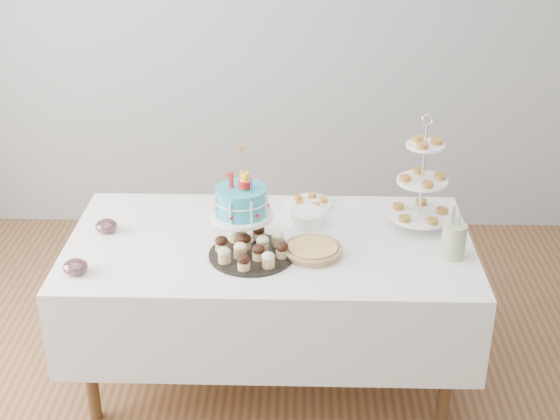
{
  "coord_description": "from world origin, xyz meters",
  "views": [
    {
      "loc": [
        0.14,
        -2.95,
        2.54
      ],
      "look_at": [
        0.05,
        0.3,
        0.93
      ],
      "focal_mm": 50.0,
      "sensor_mm": 36.0,
      "label": 1
    }
  ],
  "objects_px": {
    "cupcake_tray": "(252,247)",
    "jam_bowl_a": "(76,267)",
    "table": "(270,282)",
    "jam_bowl_b": "(106,226)",
    "pie": "(313,250)",
    "pastry_plate": "(310,202)",
    "birthday_cake": "(242,216)",
    "plate_stack": "(306,218)",
    "utensil_pitcher": "(454,239)",
    "tiered_stand": "(422,182)"
  },
  "relations": [
    {
      "from": "birthday_cake",
      "to": "pastry_plate",
      "type": "xyz_separation_m",
      "value": [
        0.32,
        0.39,
        -0.11
      ]
    },
    {
      "from": "birthday_cake",
      "to": "tiered_stand",
      "type": "bearing_deg",
      "value": 30.02
    },
    {
      "from": "pie",
      "to": "plate_stack",
      "type": "xyz_separation_m",
      "value": [
        -0.03,
        0.31,
        0.01
      ]
    },
    {
      "from": "utensil_pitcher",
      "to": "plate_stack",
      "type": "bearing_deg",
      "value": 136.2
    },
    {
      "from": "jam_bowl_b",
      "to": "birthday_cake",
      "type": "bearing_deg",
      "value": -5.79
    },
    {
      "from": "table",
      "to": "pie",
      "type": "height_order",
      "value": "pie"
    },
    {
      "from": "plate_stack",
      "to": "jam_bowl_a",
      "type": "xyz_separation_m",
      "value": [
        -1.01,
        -0.5,
        -0.0
      ]
    },
    {
      "from": "cupcake_tray",
      "to": "pastry_plate",
      "type": "relative_size",
      "value": 1.64
    },
    {
      "from": "table",
      "to": "jam_bowl_a",
      "type": "height_order",
      "value": "jam_bowl_a"
    },
    {
      "from": "table",
      "to": "utensil_pitcher",
      "type": "xyz_separation_m",
      "value": [
        0.84,
        -0.12,
        0.31
      ]
    },
    {
      "from": "jam_bowl_a",
      "to": "jam_bowl_b",
      "type": "bearing_deg",
      "value": 83.31
    },
    {
      "from": "jam_bowl_b",
      "to": "pie",
      "type": "bearing_deg",
      "value": -11.21
    },
    {
      "from": "jam_bowl_b",
      "to": "table",
      "type": "bearing_deg",
      "value": -5.3
    },
    {
      "from": "pie",
      "to": "tiered_stand",
      "type": "bearing_deg",
      "value": 29.19
    },
    {
      "from": "cupcake_tray",
      "to": "plate_stack",
      "type": "bearing_deg",
      "value": 52.42
    },
    {
      "from": "birthday_cake",
      "to": "pie",
      "type": "distance_m",
      "value": 0.37
    },
    {
      "from": "table",
      "to": "jam_bowl_b",
      "type": "distance_m",
      "value": 0.84
    },
    {
      "from": "tiered_stand",
      "to": "pastry_plate",
      "type": "relative_size",
      "value": 2.42
    },
    {
      "from": "birthday_cake",
      "to": "cupcake_tray",
      "type": "height_order",
      "value": "birthday_cake"
    },
    {
      "from": "plate_stack",
      "to": "jam_bowl_a",
      "type": "bearing_deg",
      "value": -153.72
    },
    {
      "from": "cupcake_tray",
      "to": "jam_bowl_b",
      "type": "relative_size",
      "value": 3.7
    },
    {
      "from": "plate_stack",
      "to": "tiered_stand",
      "type": "bearing_deg",
      "value": -1.45
    },
    {
      "from": "pie",
      "to": "jam_bowl_b",
      "type": "height_order",
      "value": "jam_bowl_b"
    },
    {
      "from": "birthday_cake",
      "to": "jam_bowl_b",
      "type": "xyz_separation_m",
      "value": [
        -0.66,
        0.07,
        -0.1
      ]
    },
    {
      "from": "pie",
      "to": "pastry_plate",
      "type": "bearing_deg",
      "value": 91.08
    },
    {
      "from": "cupcake_tray",
      "to": "plate_stack",
      "type": "height_order",
      "value": "cupcake_tray"
    },
    {
      "from": "plate_stack",
      "to": "pastry_plate",
      "type": "relative_size",
      "value": 0.74
    },
    {
      "from": "cupcake_tray",
      "to": "birthday_cake",
      "type": "bearing_deg",
      "value": 109.39
    },
    {
      "from": "cupcake_tray",
      "to": "jam_bowl_a",
      "type": "xyz_separation_m",
      "value": [
        -0.76,
        -0.17,
        -0.01
      ]
    },
    {
      "from": "table",
      "to": "pastry_plate",
      "type": "relative_size",
      "value": 8.01
    },
    {
      "from": "pastry_plate",
      "to": "jam_bowl_a",
      "type": "relative_size",
      "value": 2.18
    },
    {
      "from": "birthday_cake",
      "to": "jam_bowl_a",
      "type": "bearing_deg",
      "value": -136.0
    },
    {
      "from": "utensil_pitcher",
      "to": "pie",
      "type": "bearing_deg",
      "value": 160.84
    },
    {
      "from": "birthday_cake",
      "to": "plate_stack",
      "type": "relative_size",
      "value": 2.61
    },
    {
      "from": "jam_bowl_a",
      "to": "jam_bowl_b",
      "type": "distance_m",
      "value": 0.4
    },
    {
      "from": "tiered_stand",
      "to": "utensil_pitcher",
      "type": "height_order",
      "value": "tiered_stand"
    },
    {
      "from": "plate_stack",
      "to": "birthday_cake",
      "type": "bearing_deg",
      "value": -150.13
    },
    {
      "from": "cupcake_tray",
      "to": "tiered_stand",
      "type": "distance_m",
      "value": 0.88
    },
    {
      "from": "table",
      "to": "jam_bowl_b",
      "type": "bearing_deg",
      "value": 174.7
    },
    {
      "from": "table",
      "to": "cupcake_tray",
      "type": "height_order",
      "value": "cupcake_tray"
    },
    {
      "from": "table",
      "to": "jam_bowl_a",
      "type": "xyz_separation_m",
      "value": [
        -0.84,
        -0.32,
        0.26
      ]
    },
    {
      "from": "cupcake_tray",
      "to": "tiered_stand",
      "type": "relative_size",
      "value": 0.68
    },
    {
      "from": "plate_stack",
      "to": "utensil_pitcher",
      "type": "height_order",
      "value": "utensil_pitcher"
    },
    {
      "from": "table",
      "to": "pie",
      "type": "distance_m",
      "value": 0.35
    },
    {
      "from": "birthday_cake",
      "to": "plate_stack",
      "type": "height_order",
      "value": "birthday_cake"
    },
    {
      "from": "birthday_cake",
      "to": "pie",
      "type": "height_order",
      "value": "birthday_cake"
    },
    {
      "from": "cupcake_tray",
      "to": "jam_bowl_a",
      "type": "height_order",
      "value": "cupcake_tray"
    },
    {
      "from": "cupcake_tray",
      "to": "utensil_pitcher",
      "type": "height_order",
      "value": "utensil_pitcher"
    },
    {
      "from": "birthday_cake",
      "to": "jam_bowl_a",
      "type": "height_order",
      "value": "birthday_cake"
    },
    {
      "from": "plate_stack",
      "to": "pie",
      "type": "bearing_deg",
      "value": -84.68
    }
  ]
}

